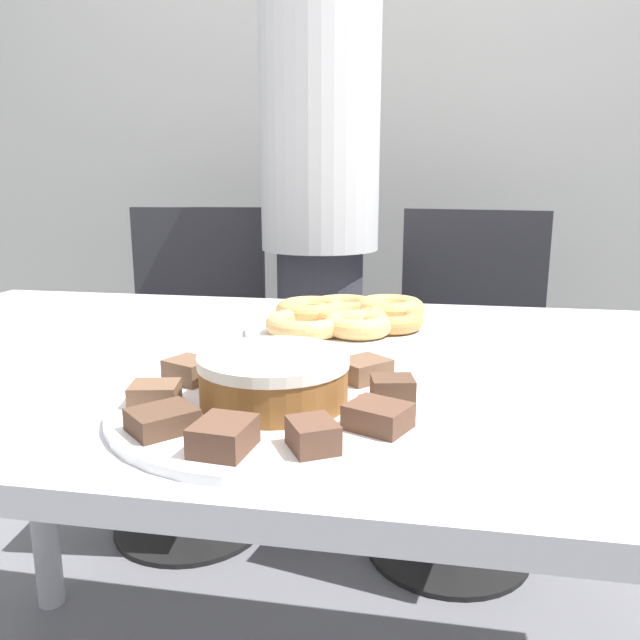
{
  "coord_description": "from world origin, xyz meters",
  "views": [
    {
      "loc": [
        0.15,
        -0.83,
        0.99
      ],
      "look_at": [
        0.01,
        -0.03,
        0.81
      ],
      "focal_mm": 35.0,
      "sensor_mm": 36.0,
      "label": 1
    }
  ],
  "objects_px": {
    "person_standing": "(320,230)",
    "plate_cake": "(274,407)",
    "office_chair_right": "(458,391)",
    "plate_donuts": "(350,329)",
    "frosted_cake": "(274,378)",
    "office_chair_left": "(190,376)",
    "napkin": "(29,345)"
  },
  "relations": [
    {
      "from": "person_standing",
      "to": "plate_cake",
      "type": "height_order",
      "value": "person_standing"
    },
    {
      "from": "person_standing",
      "to": "office_chair_right",
      "type": "bearing_deg",
      "value": -4.28
    },
    {
      "from": "plate_donuts",
      "to": "frosted_cake",
      "type": "xyz_separation_m",
      "value": [
        -0.03,
        -0.37,
        0.03
      ]
    },
    {
      "from": "office_chair_left",
      "to": "plate_cake",
      "type": "relative_size",
      "value": 2.63
    },
    {
      "from": "person_standing",
      "to": "plate_donuts",
      "type": "xyz_separation_m",
      "value": [
        0.17,
        -0.68,
        -0.11
      ]
    },
    {
      "from": "person_standing",
      "to": "office_chair_left",
      "type": "distance_m",
      "value": 0.57
    },
    {
      "from": "person_standing",
      "to": "office_chair_right",
      "type": "relative_size",
      "value": 1.78
    },
    {
      "from": "office_chair_left",
      "to": "napkin",
      "type": "relative_size",
      "value": 5.84
    },
    {
      "from": "office_chair_left",
      "to": "office_chair_right",
      "type": "distance_m",
      "value": 0.76
    },
    {
      "from": "napkin",
      "to": "plate_cake",
      "type": "bearing_deg",
      "value": -24.48
    },
    {
      "from": "person_standing",
      "to": "frosted_cake",
      "type": "distance_m",
      "value": 1.06
    },
    {
      "from": "frosted_cake",
      "to": "plate_donuts",
      "type": "bearing_deg",
      "value": 84.8
    },
    {
      "from": "office_chair_right",
      "to": "office_chair_left",
      "type": "bearing_deg",
      "value": -167.98
    },
    {
      "from": "office_chair_left",
      "to": "frosted_cake",
      "type": "bearing_deg",
      "value": -69.13
    },
    {
      "from": "office_chair_left",
      "to": "napkin",
      "type": "distance_m",
      "value": 0.89
    },
    {
      "from": "person_standing",
      "to": "napkin",
      "type": "distance_m",
      "value": 0.9
    },
    {
      "from": "plate_cake",
      "to": "napkin",
      "type": "xyz_separation_m",
      "value": [
        -0.42,
        0.19,
        -0.0
      ]
    },
    {
      "from": "person_standing",
      "to": "frosted_cake",
      "type": "bearing_deg",
      "value": -82.48
    },
    {
      "from": "office_chair_right",
      "to": "napkin",
      "type": "relative_size",
      "value": 5.84
    },
    {
      "from": "plate_cake",
      "to": "napkin",
      "type": "relative_size",
      "value": 2.22
    },
    {
      "from": "frosted_cake",
      "to": "napkin",
      "type": "relative_size",
      "value": 1.02
    },
    {
      "from": "frosted_cake",
      "to": "napkin",
      "type": "height_order",
      "value": "frosted_cake"
    },
    {
      "from": "office_chair_left",
      "to": "frosted_cake",
      "type": "distance_m",
      "value": 1.19
    },
    {
      "from": "plate_cake",
      "to": "frosted_cake",
      "type": "height_order",
      "value": "frosted_cake"
    },
    {
      "from": "office_chair_left",
      "to": "frosted_cake",
      "type": "relative_size",
      "value": 5.72
    },
    {
      "from": "person_standing",
      "to": "plate_donuts",
      "type": "relative_size",
      "value": 4.77
    },
    {
      "from": "plate_donuts",
      "to": "frosted_cake",
      "type": "distance_m",
      "value": 0.37
    },
    {
      "from": "plate_cake",
      "to": "plate_donuts",
      "type": "relative_size",
      "value": 1.02
    },
    {
      "from": "plate_cake",
      "to": "napkin",
      "type": "height_order",
      "value": "plate_cake"
    },
    {
      "from": "plate_donuts",
      "to": "frosted_cake",
      "type": "bearing_deg",
      "value": -95.2
    },
    {
      "from": "person_standing",
      "to": "frosted_cake",
      "type": "relative_size",
      "value": 10.15
    },
    {
      "from": "plate_donuts",
      "to": "napkin",
      "type": "distance_m",
      "value": 0.49
    }
  ]
}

